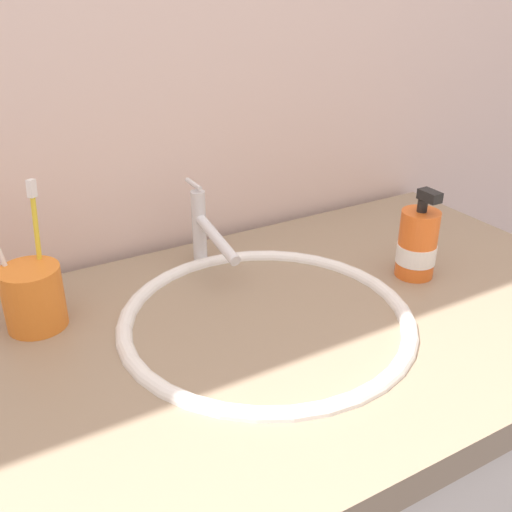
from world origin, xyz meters
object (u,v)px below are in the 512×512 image
object	(u,v)px
faucet	(205,229)
soap_dispenser	(417,245)
toothbrush_yellow	(38,241)
toothbrush_cup	(34,297)

from	to	relation	value
faucet	soap_dispenser	world-z (taller)	soap_dispenser
toothbrush_yellow	soap_dispenser	distance (m)	0.58
faucet	toothbrush_cup	size ratio (longest dim) A/B	1.90
faucet	toothbrush_yellow	distance (m)	0.27
faucet	soap_dispenser	xyz separation A→B (m)	(0.28, -0.20, -0.01)
toothbrush_yellow	toothbrush_cup	bearing A→B (deg)	-131.88
faucet	toothbrush_cup	bearing A→B (deg)	-170.33
toothbrush_cup	faucet	bearing A→B (deg)	9.67
toothbrush_yellow	soap_dispenser	size ratio (longest dim) A/B	1.32
toothbrush_cup	toothbrush_yellow	xyz separation A→B (m)	(0.02, 0.02, 0.07)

